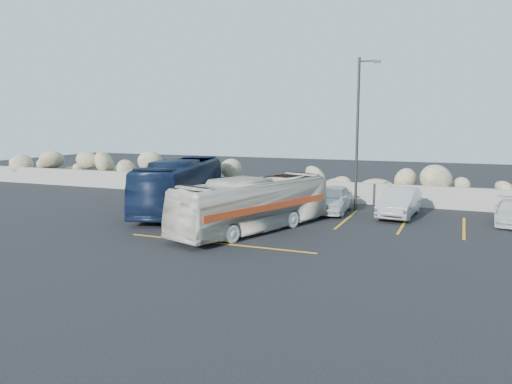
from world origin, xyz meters
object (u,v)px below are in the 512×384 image
at_px(lamppost, 358,130).
at_px(vintage_bus, 253,204).
at_px(car_a, 333,199).
at_px(car_b, 399,202).
at_px(tour_coach, 181,185).

bearing_deg(lamppost, vintage_bus, -115.39).
relative_size(car_a, car_b, 0.96).
xyz_separation_m(lamppost, car_a, (-1.07, -0.94, -3.59)).
height_order(tour_coach, car_b, tour_coach).
xyz_separation_m(vintage_bus, tour_coach, (-5.60, 3.28, 0.19)).
relative_size(tour_coach, car_b, 2.27).
bearing_deg(car_a, lamppost, 38.94).
height_order(lamppost, vintage_bus, lamppost).
relative_size(vintage_bus, car_b, 1.95).
distance_m(tour_coach, car_a, 8.11).
bearing_deg(lamppost, car_a, -138.60).
bearing_deg(car_a, vintage_bus, -112.58).
xyz_separation_m(lamppost, tour_coach, (-8.77, -3.39, -2.93)).
xyz_separation_m(lamppost, vintage_bus, (-3.17, -6.67, -3.12)).
distance_m(vintage_bus, car_b, 8.04).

